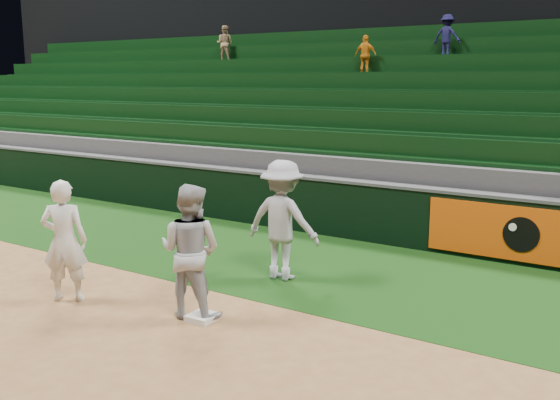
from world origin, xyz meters
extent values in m
plane|color=brown|center=(0.00, 0.00, 0.00)|extent=(70.00, 70.00, 0.00)
cube|color=black|center=(0.00, 3.00, 0.00)|extent=(36.00, 4.20, 0.01)
cube|color=black|center=(0.00, 17.45, 6.00)|extent=(40.00, 12.00, 12.00)
cube|color=silver|center=(0.29, -0.12, 0.04)|extent=(0.39, 0.39, 0.08)
imported|color=silver|center=(-1.97, -0.62, 0.94)|extent=(0.82, 0.75, 1.87)
imported|color=#A2A5AC|center=(0.05, -0.06, 0.96)|extent=(1.07, 0.91, 1.91)
imported|color=#9B9DA8|center=(0.20, 2.06, 1.02)|extent=(1.36, 0.85, 2.02)
cube|color=black|center=(0.00, 5.20, 0.60)|extent=(36.00, 0.35, 1.20)
cube|color=#D84C0A|center=(3.00, 5.01, 0.60)|extent=(2.60, 0.05, 1.00)
cylinder|color=black|center=(3.40, 4.98, 0.60)|extent=(0.64, 0.02, 0.64)
cylinder|color=white|center=(3.25, 4.96, 0.72)|extent=(0.14, 0.02, 0.14)
cube|color=#424244|center=(0.00, 5.20, 1.22)|extent=(36.00, 0.40, 0.06)
cube|color=#373739|center=(0.00, 5.92, 0.82)|extent=(36.00, 0.85, 1.65)
cube|color=black|center=(0.00, 6.18, 1.90)|extent=(36.00, 0.14, 0.50)
cube|color=black|center=(0.00, 6.01, 1.69)|extent=(36.00, 0.45, 0.08)
cube|color=#373739|center=(0.00, 6.78, 1.05)|extent=(36.00, 0.85, 2.10)
cube|color=black|center=(0.00, 7.03, 2.35)|extent=(36.00, 0.14, 0.50)
cube|color=black|center=(0.00, 6.86, 2.14)|extent=(36.00, 0.45, 0.08)
cube|color=#373739|center=(0.00, 7.62, 1.27)|extent=(36.00, 0.85, 2.55)
cube|color=black|center=(0.00, 7.88, 2.80)|extent=(36.00, 0.14, 0.50)
cube|color=black|center=(0.00, 7.71, 2.59)|extent=(36.00, 0.45, 0.08)
cube|color=#373739|center=(0.00, 8.47, 1.50)|extent=(36.00, 0.85, 3.00)
cube|color=black|center=(0.00, 8.73, 3.25)|extent=(36.00, 0.14, 0.50)
cube|color=black|center=(0.00, 8.56, 3.04)|extent=(36.00, 0.45, 0.08)
cube|color=#373739|center=(0.00, 9.32, 1.73)|extent=(36.00, 0.85, 3.45)
cube|color=black|center=(0.00, 9.58, 3.70)|extent=(36.00, 0.14, 0.50)
cube|color=black|center=(0.00, 9.41, 3.49)|extent=(36.00, 0.45, 0.08)
cube|color=#373739|center=(0.00, 10.18, 1.95)|extent=(36.00, 0.85, 3.90)
cube|color=black|center=(0.00, 10.43, 4.15)|extent=(36.00, 0.14, 0.50)
cube|color=black|center=(0.00, 10.26, 3.94)|extent=(36.00, 0.45, 0.08)
cube|color=#373739|center=(0.00, 11.02, 2.17)|extent=(36.00, 0.85, 4.35)
cube|color=black|center=(0.00, 11.28, 4.60)|extent=(36.00, 0.14, 0.50)
cube|color=black|center=(0.00, 11.11, 4.39)|extent=(36.00, 0.45, 0.08)
imported|color=orange|center=(-1.84, 9.28, 3.98)|extent=(0.63, 0.28, 1.06)
imported|color=#8A7250|center=(-7.35, 10.13, 4.48)|extent=(0.66, 0.57, 1.16)
imported|color=#100F35|center=(0.10, 10.13, 4.45)|extent=(0.74, 0.45, 1.11)
camera|label=1|loc=(5.76, -6.43, 3.33)|focal=40.00mm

